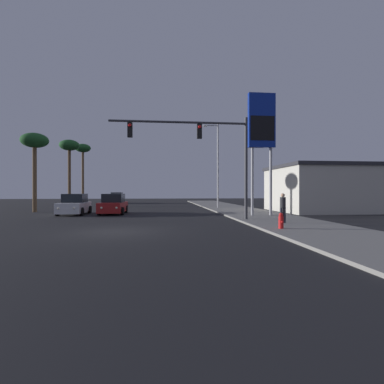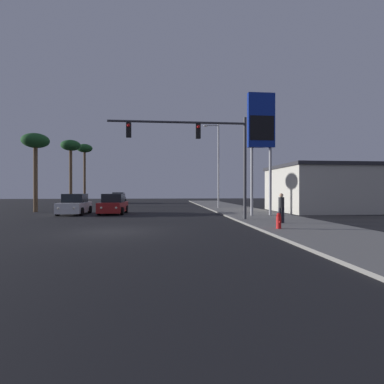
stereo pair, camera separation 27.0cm
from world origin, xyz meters
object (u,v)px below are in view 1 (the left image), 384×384
object	(u,v)px
car_grey	(117,198)
car_white	(75,205)
palm_tree_near	(35,144)
gas_station_sign	(262,127)
palm_tree_far	(83,152)
pedestrian_on_sidewalk	(283,207)
palm_tree_mid	(69,149)
car_red	(113,205)
traffic_light_mast	(206,145)
fire_hydrant	(281,221)
street_lamp	(217,161)

from	to	relation	value
car_grey	car_white	bearing A→B (deg)	89.02
car_grey	palm_tree_near	distance (m)	20.04
gas_station_sign	palm_tree_far	size ratio (longest dim) A/B	0.97
car_white	palm_tree_near	size ratio (longest dim) A/B	0.60
gas_station_sign	palm_tree_far	xyz separation A→B (m)	(-19.53, 27.00, 1.45)
palm_tree_near	palm_tree_far	size ratio (longest dim) A/B	0.77
pedestrian_on_sidewalk	palm_tree_mid	xyz separation A→B (m)	(-18.11, 22.15, 6.11)
car_red	traffic_light_mast	bearing A→B (deg)	137.13
car_red	palm_tree_near	world-z (taller)	palm_tree_near
pedestrian_on_sidewalk	palm_tree_near	bearing A→B (deg)	146.30
traffic_light_mast	fire_hydrant	distance (m)	7.10
palm_tree_mid	palm_tree_far	bearing A→B (deg)	95.05
car_grey	street_lamp	distance (m)	20.40
palm_tree_mid	traffic_light_mast	bearing A→B (deg)	-54.46
car_grey	gas_station_sign	bearing A→B (deg)	118.44
street_lamp	palm_tree_near	bearing A→B (deg)	-168.85
car_grey	traffic_light_mast	xyz separation A→B (m)	(9.59, -28.48, 4.04)
palm_tree_far	pedestrian_on_sidewalk	bearing A→B (deg)	-59.43
car_grey	street_lamp	bearing A→B (deg)	129.44
car_red	car_grey	size ratio (longest dim) A/B	1.01
traffic_light_mast	street_lamp	distance (m)	13.54
car_red	traffic_light_mast	xyz separation A→B (m)	(6.78, -6.77, 4.04)
car_grey	street_lamp	xyz separation A→B (m)	(12.75, -15.31, 4.36)
palm_tree_mid	car_grey	bearing A→B (deg)	62.66
street_lamp	gas_station_sign	world-z (taller)	same
car_red	car_grey	xyz separation A→B (m)	(-2.80, 21.71, 0.00)
car_grey	palm_tree_far	size ratio (longest dim) A/B	0.46
car_white	palm_tree_mid	xyz separation A→B (m)	(-4.27, 13.25, 6.38)
pedestrian_on_sidewalk	palm_tree_mid	world-z (taller)	palm_tree_mid
gas_station_sign	car_grey	bearing A→B (deg)	118.77
car_red	pedestrian_on_sidewalk	bearing A→B (deg)	141.67
street_lamp	pedestrian_on_sidewalk	size ratio (longest dim) A/B	5.39
car_white	car_grey	bearing A→B (deg)	-91.24
traffic_light_mast	car_white	bearing A→B (deg)	146.55
street_lamp	car_white	bearing A→B (deg)	-152.83
car_red	pedestrian_on_sidewalk	size ratio (longest dim) A/B	2.60
fire_hydrant	pedestrian_on_sidewalk	world-z (taller)	pedestrian_on_sidewalk
car_white	palm_tree_far	size ratio (longest dim) A/B	0.47
palm_tree_near	gas_station_sign	bearing A→B (deg)	-20.46
car_white	palm_tree_far	distance (m)	24.91
palm_tree_near	palm_tree_mid	bearing A→B (deg)	89.36
gas_station_sign	pedestrian_on_sidewalk	xyz separation A→B (m)	(-0.55, -5.15, -5.58)
traffic_light_mast	car_grey	bearing A→B (deg)	108.60
gas_station_sign	palm_tree_near	bearing A→B (deg)	159.54
car_red	gas_station_sign	bearing A→B (deg)	162.49
gas_station_sign	street_lamp	bearing A→B (deg)	97.57
car_grey	gas_station_sign	distance (m)	29.94
car_red	fire_hydrant	world-z (taller)	car_red
traffic_light_mast	fire_hydrant	bearing A→B (deg)	-59.35
traffic_light_mast	street_lamp	xyz separation A→B (m)	(3.16, 13.16, 0.32)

